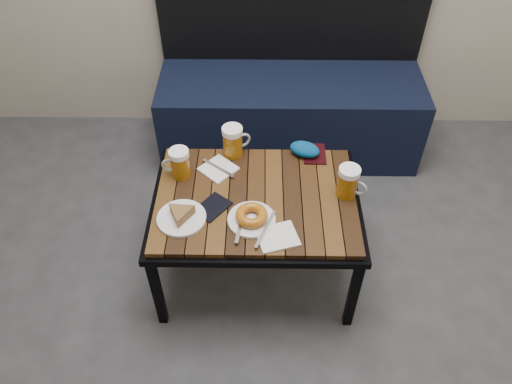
{
  "coord_description": "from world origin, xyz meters",
  "views": [
    {
      "loc": [
        -0.17,
        -0.51,
        1.91
      ],
      "look_at": [
        -0.19,
        0.87,
        0.5
      ],
      "focal_mm": 35.0,
      "sensor_mm": 36.0,
      "label": 1
    }
  ],
  "objects_px": {
    "bench": "(290,106)",
    "plate_bagel": "(252,217)",
    "beer_mug_left": "(179,163)",
    "knit_pouch": "(305,149)",
    "beer_mug_right": "(348,182)",
    "passport_burgundy": "(314,154)",
    "beer_mug_centre": "(233,141)",
    "plate_pie": "(181,216)",
    "passport_navy": "(212,207)",
    "cafe_table": "(256,204)"
  },
  "relations": [
    {
      "from": "beer_mug_left",
      "to": "plate_bagel",
      "type": "distance_m",
      "value": 0.39
    },
    {
      "from": "beer_mug_right",
      "to": "beer_mug_left",
      "type": "bearing_deg",
      "value": -160.71
    },
    {
      "from": "cafe_table",
      "to": "passport_burgundy",
      "type": "bearing_deg",
      "value": 46.03
    },
    {
      "from": "beer_mug_right",
      "to": "passport_navy",
      "type": "distance_m",
      "value": 0.54
    },
    {
      "from": "plate_pie",
      "to": "passport_burgundy",
      "type": "bearing_deg",
      "value": 35.59
    },
    {
      "from": "beer_mug_right",
      "to": "knit_pouch",
      "type": "relative_size",
      "value": 1.04
    },
    {
      "from": "beer_mug_left",
      "to": "knit_pouch",
      "type": "relative_size",
      "value": 1.0
    },
    {
      "from": "passport_navy",
      "to": "beer_mug_centre",
      "type": "bearing_deg",
      "value": 116.24
    },
    {
      "from": "beer_mug_right",
      "to": "bench",
      "type": "bearing_deg",
      "value": 130.06
    },
    {
      "from": "beer_mug_left",
      "to": "passport_burgundy",
      "type": "distance_m",
      "value": 0.58
    },
    {
      "from": "plate_pie",
      "to": "knit_pouch",
      "type": "distance_m",
      "value": 0.62
    },
    {
      "from": "bench",
      "to": "plate_bagel",
      "type": "distance_m",
      "value": 1.06
    },
    {
      "from": "passport_burgundy",
      "to": "knit_pouch",
      "type": "distance_m",
      "value": 0.05
    },
    {
      "from": "knit_pouch",
      "to": "passport_navy",
      "type": "bearing_deg",
      "value": -139.55
    },
    {
      "from": "beer_mug_right",
      "to": "passport_burgundy",
      "type": "relative_size",
      "value": 1.02
    },
    {
      "from": "passport_burgundy",
      "to": "knit_pouch",
      "type": "relative_size",
      "value": 1.01
    },
    {
      "from": "bench",
      "to": "beer_mug_right",
      "type": "height_order",
      "value": "bench"
    },
    {
      "from": "passport_navy",
      "to": "beer_mug_left",
      "type": "bearing_deg",
      "value": 166.47
    },
    {
      "from": "beer_mug_centre",
      "to": "passport_navy",
      "type": "bearing_deg",
      "value": -130.35
    },
    {
      "from": "plate_pie",
      "to": "passport_burgundy",
      "type": "xyz_separation_m",
      "value": [
        0.53,
        0.38,
        -0.02
      ]
    },
    {
      "from": "beer_mug_right",
      "to": "knit_pouch",
      "type": "bearing_deg",
      "value": 150.94
    },
    {
      "from": "passport_burgundy",
      "to": "knit_pouch",
      "type": "bearing_deg",
      "value": -179.34
    },
    {
      "from": "beer_mug_right",
      "to": "knit_pouch",
      "type": "height_order",
      "value": "beer_mug_right"
    },
    {
      "from": "plate_pie",
      "to": "beer_mug_left",
      "type": "bearing_deg",
      "value": 97.2
    },
    {
      "from": "plate_bagel",
      "to": "passport_burgundy",
      "type": "relative_size",
      "value": 1.77
    },
    {
      "from": "beer_mug_right",
      "to": "cafe_table",
      "type": "bearing_deg",
      "value": -148.81
    },
    {
      "from": "beer_mug_left",
      "to": "beer_mug_centre",
      "type": "bearing_deg",
      "value": -146.6
    },
    {
      "from": "beer_mug_left",
      "to": "plate_bagel",
      "type": "relative_size",
      "value": 0.56
    },
    {
      "from": "beer_mug_left",
      "to": "cafe_table",
      "type": "bearing_deg",
      "value": 159.08
    },
    {
      "from": "beer_mug_left",
      "to": "passport_burgundy",
      "type": "height_order",
      "value": "beer_mug_left"
    },
    {
      "from": "beer_mug_right",
      "to": "plate_bagel",
      "type": "xyz_separation_m",
      "value": [
        -0.38,
        -0.15,
        -0.05
      ]
    },
    {
      "from": "plate_pie",
      "to": "passport_burgundy",
      "type": "height_order",
      "value": "plate_pie"
    },
    {
      "from": "plate_pie",
      "to": "bench",
      "type": "bearing_deg",
      "value": 65.75
    },
    {
      "from": "knit_pouch",
      "to": "beer_mug_right",
      "type": "bearing_deg",
      "value": -56.97
    },
    {
      "from": "cafe_table",
      "to": "beer_mug_left",
      "type": "xyz_separation_m",
      "value": [
        -0.31,
        0.12,
        0.11
      ]
    },
    {
      "from": "passport_navy",
      "to": "beer_mug_right",
      "type": "bearing_deg",
      "value": 47.04
    },
    {
      "from": "bench",
      "to": "plate_pie",
      "type": "height_order",
      "value": "bench"
    },
    {
      "from": "bench",
      "to": "passport_burgundy",
      "type": "relative_size",
      "value": 10.48
    },
    {
      "from": "bench",
      "to": "knit_pouch",
      "type": "height_order",
      "value": "bench"
    },
    {
      "from": "bench",
      "to": "plate_pie",
      "type": "relative_size",
      "value": 7.42
    },
    {
      "from": "beer_mug_centre",
      "to": "plate_pie",
      "type": "distance_m",
      "value": 0.43
    },
    {
      "from": "beer_mug_centre",
      "to": "passport_navy",
      "type": "distance_m",
      "value": 0.34
    },
    {
      "from": "cafe_table",
      "to": "passport_burgundy",
      "type": "distance_m",
      "value": 0.36
    },
    {
      "from": "beer_mug_left",
      "to": "knit_pouch",
      "type": "distance_m",
      "value": 0.54
    },
    {
      "from": "plate_bagel",
      "to": "passport_navy",
      "type": "bearing_deg",
      "value": 156.9
    },
    {
      "from": "beer_mug_right",
      "to": "passport_navy",
      "type": "height_order",
      "value": "beer_mug_right"
    },
    {
      "from": "cafe_table",
      "to": "plate_bagel",
      "type": "distance_m",
      "value": 0.14
    },
    {
      "from": "bench",
      "to": "passport_burgundy",
      "type": "height_order",
      "value": "bench"
    },
    {
      "from": "beer_mug_left",
      "to": "knit_pouch",
      "type": "xyz_separation_m",
      "value": [
        0.52,
        0.14,
        -0.04
      ]
    },
    {
      "from": "cafe_table",
      "to": "beer_mug_centre",
      "type": "distance_m",
      "value": 0.3
    }
  ]
}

